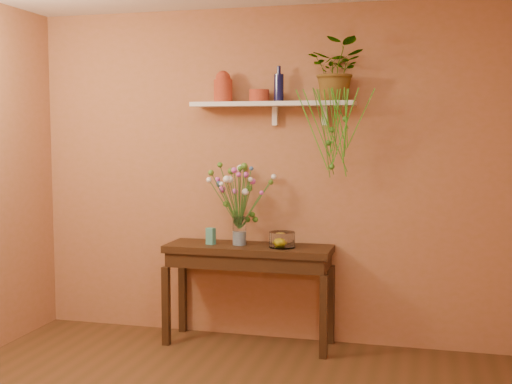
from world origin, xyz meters
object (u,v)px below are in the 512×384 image
Objects in this scene: glass_vase at (239,233)px; glass_bowl at (282,240)px; bouquet at (238,187)px; blue_bottle at (279,87)px; spider_plant at (337,70)px; terracotta_jug at (223,87)px; sideboard at (249,260)px.

glass_vase reaches higher than glass_bowl.
bouquet is 2.66× the size of glass_bowl.
blue_bottle is 0.85m from bouquet.
bouquet is at bearing 172.85° from glass_bowl.
blue_bottle is 0.59× the size of spider_plant.
glass_vase is 0.36m from glass_bowl.
spider_plant is 2.06× the size of glass_vase.
terracotta_jug reaches higher than bouquet.
glass_bowl is (0.37, -0.05, -0.40)m from bouquet.
glass_vase is (-0.08, 0.00, 0.21)m from sideboard.
blue_bottle is at bearing 29.75° from sideboard.
spider_plant is at bearing -0.56° from terracotta_jug.
glass_vase is 0.36m from bouquet.
spider_plant is 1.19m from bouquet.
spider_plant reaches higher than blue_bottle.
sideboard is 1.39m from blue_bottle.
glass_vase is at bearing 175.03° from glass_bowl.
terracotta_jug is 1.10× the size of glass_vase.
glass_bowl is at bearing -161.89° from spider_plant.
glass_bowl is at bearing -7.15° from bouquet.
spider_plant is 0.87× the size of bouquet.
spider_plant reaches higher than glass_bowl.
spider_plant is (0.92, -0.01, 0.11)m from terracotta_jug.
sideboard is 5.83× the size of glass_vase.
spider_plant reaches higher than terracotta_jug.
terracotta_jug is 0.90× the size of blue_bottle.
blue_bottle reaches higher than glass_vase.
sideboard is at bearing -0.67° from glass_vase.
blue_bottle is at bearing 22.68° from glass_vase.
sideboard is 2.82× the size of spider_plant.
terracotta_jug is 1.17m from glass_vase.
blue_bottle is 1.37× the size of glass_bowl.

